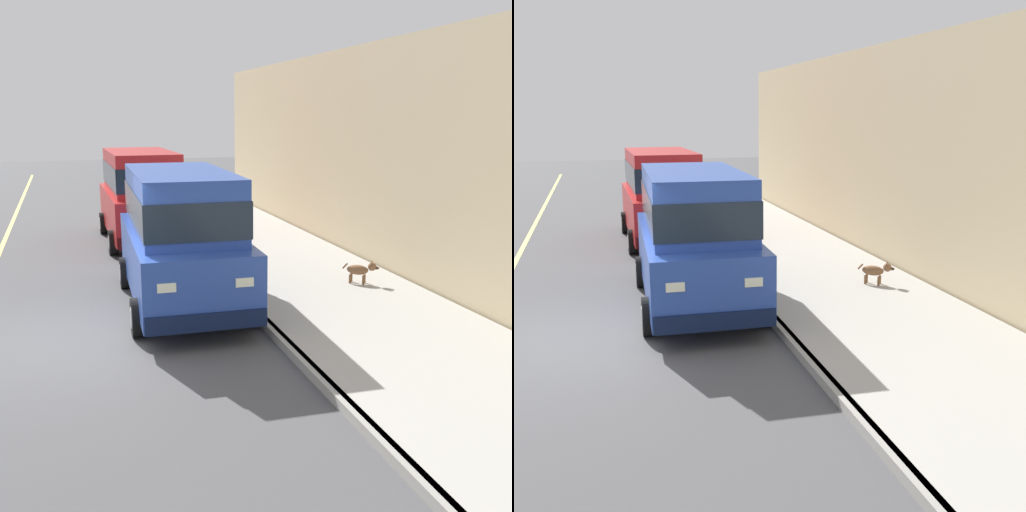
% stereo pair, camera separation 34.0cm
% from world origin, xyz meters
% --- Properties ---
extents(ground_plane, '(80.00, 80.00, 0.00)m').
position_xyz_m(ground_plane, '(0.00, 0.00, 0.00)').
color(ground_plane, '#4C4C4F').
extents(curb, '(0.16, 64.00, 0.14)m').
position_xyz_m(curb, '(3.20, 0.00, 0.07)').
color(curb, gray).
rests_on(curb, ground).
extents(sidewalk, '(3.60, 64.00, 0.14)m').
position_xyz_m(sidewalk, '(5.00, 0.00, 0.07)').
color(sidewalk, '#A8A59E').
rests_on(sidewalk, ground).
extents(car_blue_van, '(2.24, 4.96, 2.52)m').
position_xyz_m(car_blue_van, '(2.11, 1.34, 1.39)').
color(car_blue_van, '#28479E').
rests_on(car_blue_van, ground).
extents(car_red_van, '(2.18, 4.92, 2.52)m').
position_xyz_m(car_red_van, '(2.15, 7.56, 1.39)').
color(car_red_van, red).
rests_on(car_red_van, ground).
extents(dog_brown, '(0.63, 0.51, 0.49)m').
position_xyz_m(dog_brown, '(5.76, 1.27, 0.43)').
color(dog_brown, brown).
rests_on(dog_brown, sidewalk).
extents(building_facade, '(0.50, 20.00, 5.07)m').
position_xyz_m(building_facade, '(7.10, 4.94, 2.54)').
color(building_facade, tan).
rests_on(building_facade, ground).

